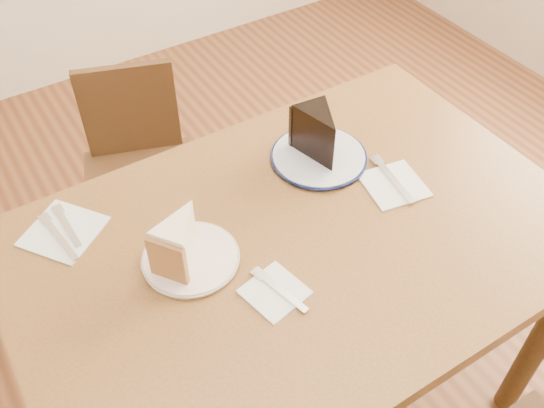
{
  "coord_description": "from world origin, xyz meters",
  "views": [
    {
      "loc": [
        -0.5,
        -0.68,
        1.71
      ],
      "look_at": [
        -0.03,
        0.07,
        0.8
      ],
      "focal_mm": 40.0,
      "sensor_mm": 36.0,
      "label": 1
    }
  ],
  "objects_px": {
    "chair_far": "(140,169)",
    "carrot_cake": "(182,240)",
    "plate_navy": "(319,157)",
    "chocolate_cake": "(320,138)",
    "table": "(298,265)",
    "plate_cream": "(191,258)"
  },
  "relations": [
    {
      "from": "chair_far",
      "to": "carrot_cake",
      "type": "height_order",
      "value": "carrot_cake"
    },
    {
      "from": "carrot_cake",
      "to": "chair_far",
      "type": "bearing_deg",
      "value": 132.97
    },
    {
      "from": "plate_navy",
      "to": "carrot_cake",
      "type": "bearing_deg",
      "value": -165.1
    },
    {
      "from": "chair_far",
      "to": "chocolate_cake",
      "type": "bearing_deg",
      "value": 133.68
    },
    {
      "from": "carrot_cake",
      "to": "table",
      "type": "bearing_deg",
      "value": 37.61
    },
    {
      "from": "table",
      "to": "plate_cream",
      "type": "distance_m",
      "value": 0.26
    },
    {
      "from": "table",
      "to": "carrot_cake",
      "type": "distance_m",
      "value": 0.29
    },
    {
      "from": "plate_cream",
      "to": "chocolate_cake",
      "type": "xyz_separation_m",
      "value": [
        0.4,
        0.11,
        0.06
      ]
    },
    {
      "from": "plate_cream",
      "to": "plate_navy",
      "type": "xyz_separation_m",
      "value": [
        0.4,
        0.12,
        0.0
      ]
    },
    {
      "from": "plate_cream",
      "to": "plate_navy",
      "type": "height_order",
      "value": "same"
    },
    {
      "from": "chocolate_cake",
      "to": "table",
      "type": "bearing_deg",
      "value": 51.07
    },
    {
      "from": "plate_navy",
      "to": "carrot_cake",
      "type": "height_order",
      "value": "carrot_cake"
    },
    {
      "from": "plate_navy",
      "to": "carrot_cake",
      "type": "relative_size",
      "value": 2.02
    },
    {
      "from": "chair_far",
      "to": "plate_cream",
      "type": "bearing_deg",
      "value": 98.37
    },
    {
      "from": "chair_far",
      "to": "plate_cream",
      "type": "distance_m",
      "value": 0.79
    },
    {
      "from": "table",
      "to": "chocolate_cake",
      "type": "distance_m",
      "value": 0.3
    },
    {
      "from": "plate_cream",
      "to": "chair_far",
      "type": "bearing_deg",
      "value": 79.35
    },
    {
      "from": "plate_cream",
      "to": "plate_navy",
      "type": "bearing_deg",
      "value": 16.34
    },
    {
      "from": "chair_far",
      "to": "plate_navy",
      "type": "height_order",
      "value": "plate_navy"
    },
    {
      "from": "carrot_cake",
      "to": "chocolate_cake",
      "type": "relative_size",
      "value": 0.88
    },
    {
      "from": "table",
      "to": "plate_cream",
      "type": "relative_size",
      "value": 6.31
    },
    {
      "from": "table",
      "to": "plate_cream",
      "type": "height_order",
      "value": "plate_cream"
    }
  ]
}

